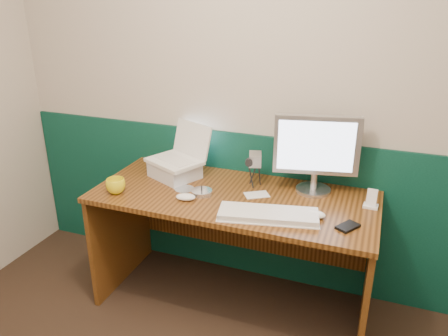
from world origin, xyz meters
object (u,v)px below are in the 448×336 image
at_px(keyboard, 268,215).
at_px(monitor, 316,153).
at_px(laptop, 173,143).
at_px(mug, 116,186).
at_px(camcorder, 255,169).
at_px(desk, 233,251).

bearing_deg(keyboard, monitor, 56.41).
bearing_deg(monitor, laptop, 174.53).
distance_m(keyboard, mug, 0.89).
bearing_deg(camcorder, mug, -168.49).
distance_m(monitor, keyboard, 0.48).
bearing_deg(keyboard, camcorder, 104.98).
relative_size(keyboard, camcorder, 2.33).
height_order(keyboard, camcorder, camcorder).
bearing_deg(keyboard, laptop, 143.95).
bearing_deg(mug, laptop, 56.87).
relative_size(desk, mug, 14.53).
xyz_separation_m(monitor, keyboard, (-0.16, -0.40, -0.22)).
bearing_deg(monitor, keyboard, -123.59).
relative_size(desk, laptop, 5.13).
bearing_deg(camcorder, monitor, -9.47).
bearing_deg(monitor, mug, -170.14).
height_order(keyboard, mug, mug).
height_order(monitor, keyboard, monitor).
distance_m(monitor, camcorder, 0.37).
distance_m(desk, mug, 0.79).
height_order(laptop, monitor, monitor).
height_order(desk, mug, mug).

